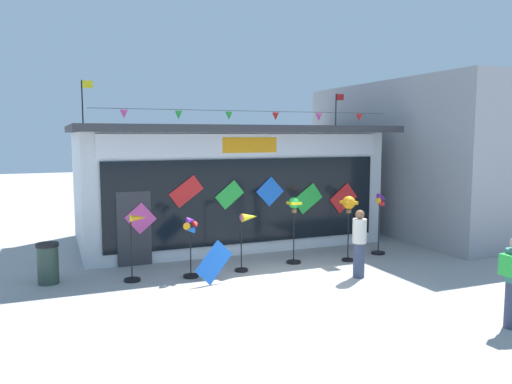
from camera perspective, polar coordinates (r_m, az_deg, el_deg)
name	(u,v)px	position (r m, az deg, el deg)	size (l,w,h in m)	color
ground_plane	(296,284)	(12.13, 4.58, -10.28)	(80.00, 80.00, 0.00)	#9E9B99
kite_shop_building	(223,183)	(16.87, -3.79, 1.06)	(9.60, 5.71, 5.10)	silver
wind_spinner_far_left	(135,246)	(12.46, -13.47, -5.93)	(0.59, 0.39, 1.61)	black
wind_spinner_left	(191,239)	(12.46, -7.39, -5.29)	(0.42, 0.37, 1.52)	black
wind_spinner_center_left	(247,230)	(12.97, -1.00, -4.34)	(0.65, 0.34, 1.51)	black
wind_spinner_center_right	(294,215)	(13.71, 4.31, -2.64)	(0.39, 0.39, 1.82)	black
wind_spinner_right	(349,209)	(14.13, 10.43, -1.90)	(0.37, 0.37, 1.82)	black
wind_spinner_far_right	(380,218)	(15.19, 13.78, -2.83)	(0.40, 0.40, 1.81)	black
person_near_camera	(359,243)	(12.65, 11.58, -5.69)	(0.34, 0.34, 1.68)	#333D56
trash_bin	(48,263)	(12.95, -22.43, -7.43)	(0.52, 0.52, 0.97)	#2D4238
display_kite_on_ground	(214,262)	(12.05, -4.77, -7.92)	(0.51, 0.03, 0.93)	blue
neighbour_building	(457,156)	(20.93, 21.78, 3.76)	(7.68, 9.09, 5.35)	#99999E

